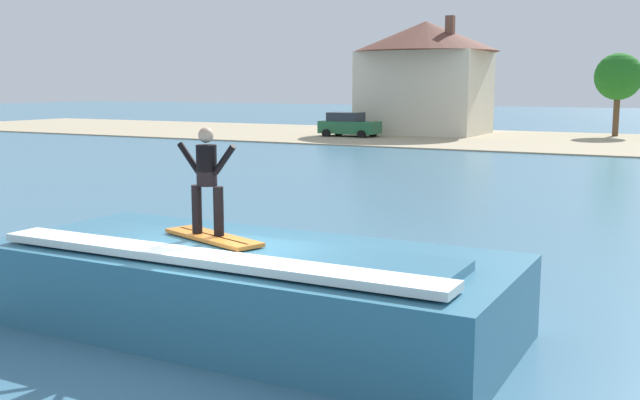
{
  "coord_description": "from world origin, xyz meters",
  "views": [
    {
      "loc": [
        6.43,
        -8.86,
        3.81
      ],
      "look_at": [
        0.13,
        3.08,
        1.74
      ],
      "focal_mm": 41.84,
      "sensor_mm": 36.0,
      "label": 1
    }
  ],
  "objects_px": {
    "car_near_shore": "(349,125)",
    "tree_tall_bare": "(618,77)",
    "wave_crest": "(248,287)",
    "surfer": "(207,175)",
    "surfboard": "(213,237)",
    "house_with_chimney": "(425,70)"
  },
  "relations": [
    {
      "from": "car_near_shore",
      "to": "house_with_chimney",
      "type": "xyz_separation_m",
      "value": [
        3.69,
        6.03,
        4.07
      ]
    },
    {
      "from": "surfboard",
      "to": "car_near_shore",
      "type": "relative_size",
      "value": 0.47
    },
    {
      "from": "car_near_shore",
      "to": "wave_crest",
      "type": "bearing_deg",
      "value": -66.4
    },
    {
      "from": "surfboard",
      "to": "wave_crest",
      "type": "bearing_deg",
      "value": 22.95
    },
    {
      "from": "surfer",
      "to": "tree_tall_bare",
      "type": "height_order",
      "value": "tree_tall_bare"
    },
    {
      "from": "surfer",
      "to": "wave_crest",
      "type": "bearing_deg",
      "value": 17.53
    },
    {
      "from": "surfer",
      "to": "car_near_shore",
      "type": "height_order",
      "value": "surfer"
    },
    {
      "from": "wave_crest",
      "to": "surfboard",
      "type": "bearing_deg",
      "value": -157.05
    },
    {
      "from": "surfboard",
      "to": "tree_tall_bare",
      "type": "distance_m",
      "value": 50.35
    },
    {
      "from": "wave_crest",
      "to": "tree_tall_bare",
      "type": "xyz_separation_m",
      "value": [
        -0.21,
        50.05,
        3.75
      ]
    },
    {
      "from": "car_near_shore",
      "to": "tree_tall_bare",
      "type": "relative_size",
      "value": 0.7
    },
    {
      "from": "car_near_shore",
      "to": "tree_tall_bare",
      "type": "distance_m",
      "value": 20.23
    },
    {
      "from": "surfboard",
      "to": "house_with_chimney",
      "type": "distance_m",
      "value": 48.63
    },
    {
      "from": "surfer",
      "to": "tree_tall_bare",
      "type": "bearing_deg",
      "value": 89.56
    },
    {
      "from": "surfer",
      "to": "house_with_chimney",
      "type": "bearing_deg",
      "value": 105.98
    },
    {
      "from": "surfboard",
      "to": "house_with_chimney",
      "type": "bearing_deg",
      "value": 106.1
    },
    {
      "from": "wave_crest",
      "to": "house_with_chimney",
      "type": "relative_size",
      "value": 0.73
    },
    {
      "from": "surfer",
      "to": "car_near_shore",
      "type": "relative_size",
      "value": 0.38
    },
    {
      "from": "surfer",
      "to": "car_near_shore",
      "type": "distance_m",
      "value": 44.0
    },
    {
      "from": "wave_crest",
      "to": "car_near_shore",
      "type": "xyz_separation_m",
      "value": [
        -17.63,
        40.36,
        0.27
      ]
    },
    {
      "from": "surfboard",
      "to": "house_with_chimney",
      "type": "height_order",
      "value": "house_with_chimney"
    },
    {
      "from": "wave_crest",
      "to": "tree_tall_bare",
      "type": "height_order",
      "value": "tree_tall_bare"
    }
  ]
}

